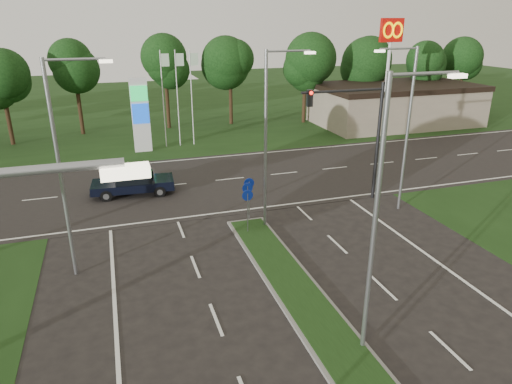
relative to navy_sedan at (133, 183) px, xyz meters
name	(u,v)px	position (x,y,z in m)	size (l,w,h in m)	color
verge_far	(161,105)	(5.44, 31.88, -0.73)	(160.00, 50.00, 0.02)	black
cross_road	(216,181)	(5.44, 0.88, -0.73)	(160.00, 12.00, 0.02)	black
commercial_building	(395,105)	(27.44, 12.88, 1.27)	(16.00, 9.00, 4.00)	gray
streetlight_median_near	(382,207)	(6.44, -17.12, 4.35)	(2.53, 0.22, 9.00)	gray
streetlight_median_far	(269,132)	(6.44, -7.12, 4.35)	(2.53, 0.22, 9.00)	gray
streetlight_left_far	(64,161)	(-2.86, -9.12, 4.35)	(2.53, 0.22, 9.00)	gray
streetlight_right_far	(405,122)	(14.24, -7.12, 4.35)	(2.53, 0.22, 9.00)	gray
traffic_signal	(360,124)	(12.63, -5.13, 3.92)	(5.10, 0.42, 7.00)	black
median_signs	(248,196)	(5.44, -6.72, 0.98)	(1.16, 1.76, 2.38)	gray
gas_pylon	(143,113)	(1.65, 9.92, 2.47)	(5.80, 1.26, 8.00)	silver
mcdonalds_sign	(390,47)	(23.44, 8.85, 7.26)	(2.20, 0.47, 10.40)	silver
treeline_far	(176,59)	(5.54, 16.81, 6.10)	(6.00, 6.00, 9.90)	black
navy_sedan	(133,183)	(0.00, 0.00, 0.00)	(5.08, 2.40, 1.36)	black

